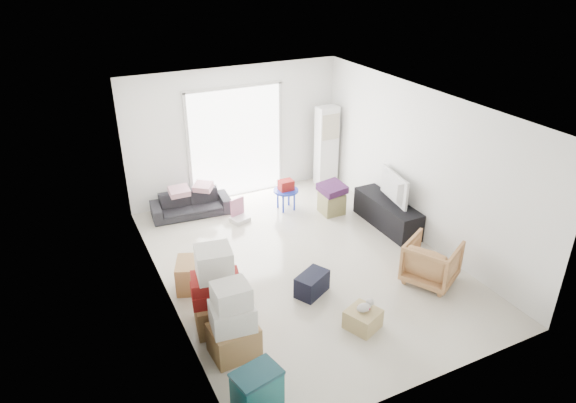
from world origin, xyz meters
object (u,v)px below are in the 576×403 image
(kids_table, at_px, (286,189))
(ac_tower, at_px, (326,146))
(television, at_px, (389,198))
(storage_bins, at_px, (257,393))
(ottoman, at_px, (332,203))
(wood_crate, at_px, (363,319))
(armchair, at_px, (432,260))
(tv_console, at_px, (387,213))
(sofa, at_px, (190,201))

(kids_table, bearing_deg, ac_tower, 29.50)
(television, bearing_deg, kids_table, 52.90)
(ac_tower, relative_size, storage_bins, 2.91)
(ottoman, distance_m, wood_crate, 3.44)
(armchair, distance_m, wood_crate, 1.66)
(ac_tower, distance_m, television, 2.25)
(tv_console, bearing_deg, armchair, -104.37)
(ac_tower, height_order, armchair, ac_tower)
(wood_crate, bearing_deg, storage_bins, -159.52)
(wood_crate, bearing_deg, sofa, 105.01)
(armchair, xyz_separation_m, ottoman, (-0.21, 2.69, -0.17))
(storage_bins, bearing_deg, tv_console, 36.95)
(ac_tower, relative_size, armchair, 2.28)
(television, xyz_separation_m, sofa, (-3.18, 2.08, -0.29))
(television, distance_m, wood_crate, 3.04)
(kids_table, relative_size, wood_crate, 1.52)
(storage_bins, height_order, ottoman, storage_bins)
(ac_tower, xyz_separation_m, armchair, (-0.40, -3.99, -0.49))
(television, bearing_deg, ottoman, 44.67)
(ottoman, bearing_deg, ac_tower, 64.94)
(ac_tower, bearing_deg, sofa, -177.25)
(ac_tower, xyz_separation_m, ottoman, (-0.61, -1.30, -0.66))
(television, height_order, wood_crate, television)
(storage_bins, bearing_deg, ac_tower, 53.28)
(television, height_order, ottoman, television)
(television, bearing_deg, armchair, 174.85)
(television, distance_m, storage_bins, 4.89)
(television, distance_m, armchair, 1.83)
(armchair, bearing_deg, television, -43.01)
(ac_tower, relative_size, sofa, 1.15)
(armchair, bearing_deg, wood_crate, 77.93)
(tv_console, height_order, television, television)
(ac_tower, bearing_deg, armchair, -95.76)
(ac_tower, bearing_deg, television, -88.71)
(ac_tower, distance_m, sofa, 3.18)
(tv_console, xyz_separation_m, kids_table, (-1.40, 1.46, 0.19))
(tv_console, bearing_deg, storage_bins, -143.05)
(television, xyz_separation_m, armchair, (-0.45, -1.77, -0.20))
(armchair, bearing_deg, ottoman, -24.25)
(ac_tower, distance_m, ottoman, 1.58)
(armchair, distance_m, ottoman, 2.70)
(storage_bins, distance_m, kids_table, 5.06)
(ac_tower, relative_size, television, 1.84)
(television, bearing_deg, ac_tower, 10.51)
(television, relative_size, sofa, 0.63)
(tv_console, xyz_separation_m, armchair, (-0.45, -1.77, 0.12))
(sofa, bearing_deg, ac_tower, 8.15)
(television, xyz_separation_m, wood_crate, (-2.02, -2.23, -0.45))
(sofa, height_order, storage_bins, storage_bins)
(storage_bins, xyz_separation_m, ottoman, (3.24, 3.86, -0.09))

